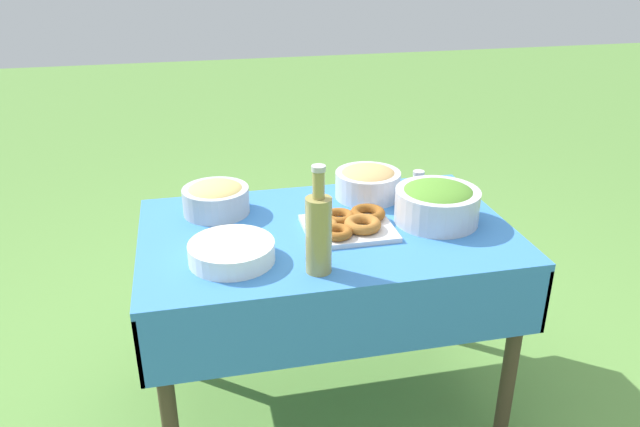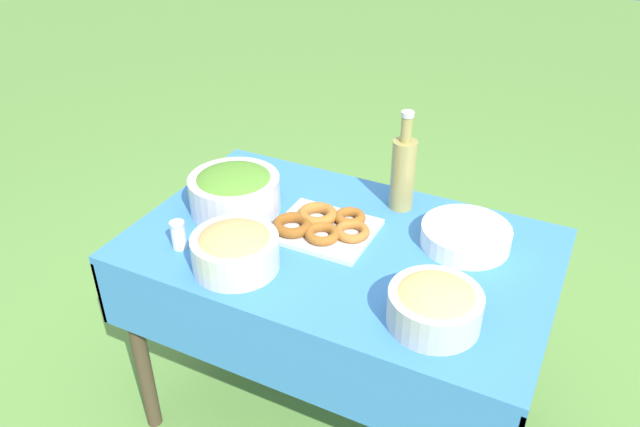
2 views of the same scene
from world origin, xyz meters
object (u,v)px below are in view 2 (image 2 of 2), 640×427
Objects in this scene: salad_bowl at (234,190)px; olive_oil_bottle at (403,171)px; pasta_bowl at (435,305)px; donut_platter at (323,226)px; plate_stack at (466,236)px; bread_bowl at (235,248)px.

salad_bowl is 0.87× the size of olive_oil_bottle.
donut_platter is (0.42, -0.24, -0.04)m from pasta_bowl.
olive_oil_bottle is at bearing -122.89° from donut_platter.
plate_stack is 1.08× the size of bread_bowl.
pasta_bowl is 0.71× the size of olive_oil_bottle.
olive_oil_bottle is at bearing -25.69° from plate_stack.
pasta_bowl reaches higher than donut_platter.
plate_stack is 0.28m from olive_oil_bottle.
donut_platter is 0.31m from olive_oil_bottle.
olive_oil_bottle is (-0.46, -0.25, 0.06)m from salad_bowl.
olive_oil_bottle is 1.35× the size of bread_bowl.
donut_platter is 0.30m from bread_bowl.
pasta_bowl is 0.89× the size of plate_stack.
donut_platter is at bearing 17.67° from plate_stack.
olive_oil_bottle reaches higher than bread_bowl.
donut_platter is at bearing -118.12° from bread_bowl.
olive_oil_bottle reaches higher than pasta_bowl.
salad_bowl is at bearing 10.59° from plate_stack.
pasta_bowl is at bearing 150.38° from donut_platter.
plate_stack is at bearing -162.33° from donut_platter.
pasta_bowl is 0.96× the size of bread_bowl.
pasta_bowl is at bearing 118.57° from olive_oil_bottle.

